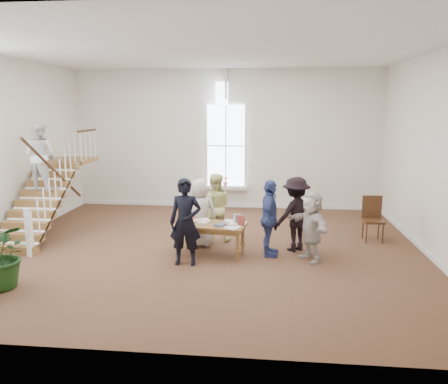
# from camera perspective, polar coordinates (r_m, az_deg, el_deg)

# --- Properties ---
(ground) EXTENTS (10.00, 10.00, 0.00)m
(ground) POSITION_cam_1_polar(r_m,az_deg,el_deg) (10.37, -2.18, -7.40)
(ground) COLOR #4C2F1E
(ground) RESTS_ON ground
(room_shell) EXTENTS (10.49, 10.00, 10.00)m
(room_shell) POSITION_cam_1_polar(r_m,az_deg,el_deg) (14.50, 0.23, -0.47)
(room_shell) COLOR silver
(room_shell) RESTS_ON ground
(staircase) EXTENTS (1.10, 4.10, 2.92)m
(staircase) POSITION_cam_1_polar(r_m,az_deg,el_deg) (12.08, -22.58, 2.27)
(staircase) COLOR brown
(staircase) RESTS_ON ground
(library_table) EXTENTS (1.63, 1.00, 0.79)m
(library_table) POSITION_cam_1_polar(r_m,az_deg,el_deg) (9.77, -1.63, -4.62)
(library_table) COLOR brown
(library_table) RESTS_ON ground
(police_officer) EXTENTS (0.67, 0.45, 1.84)m
(police_officer) POSITION_cam_1_polar(r_m,az_deg,el_deg) (9.15, -5.06, -3.93)
(police_officer) COLOR black
(police_officer) RESTS_ON ground
(elderly_woman) EXTENTS (0.89, 0.67, 1.64)m
(elderly_woman) POSITION_cam_1_polar(r_m,az_deg,el_deg) (10.35, -3.21, -2.72)
(elderly_woman) COLOR beige
(elderly_woman) RESTS_ON ground
(person_yellow) EXTENTS (0.85, 0.68, 1.69)m
(person_yellow) POSITION_cam_1_polar(r_m,az_deg,el_deg) (10.79, -1.22, -2.01)
(person_yellow) COLOR #EDEB94
(person_yellow) RESTS_ON ground
(woman_cluster_a) EXTENTS (0.51, 1.04, 1.72)m
(woman_cluster_a) POSITION_cam_1_polar(r_m,az_deg,el_deg) (9.71, 5.94, -3.46)
(woman_cluster_a) COLOR #354380
(woman_cluster_a) RESTS_ON ground
(woman_cluster_b) EXTENTS (1.28, 1.17, 1.73)m
(woman_cluster_b) POSITION_cam_1_polar(r_m,az_deg,el_deg) (10.16, 9.33, -2.87)
(woman_cluster_b) COLOR black
(woman_cluster_b) RESTS_ON ground
(woman_cluster_c) EXTENTS (1.05, 1.47, 1.53)m
(woman_cluster_c) POSITION_cam_1_polar(r_m,az_deg,el_deg) (9.58, 11.33, -4.38)
(woman_cluster_c) COLOR beige
(woman_cluster_c) RESTS_ON ground
(floor_plant) EXTENTS (1.34, 1.23, 1.26)m
(floor_plant) POSITION_cam_1_polar(r_m,az_deg,el_deg) (8.98, -27.00, -7.34)
(floor_plant) COLOR #153310
(floor_plant) RESTS_ON ground
(side_chair) EXTENTS (0.49, 0.49, 1.11)m
(side_chair) POSITION_cam_1_polar(r_m,az_deg,el_deg) (11.47, 18.83, -2.93)
(side_chair) COLOR #391C0F
(side_chair) RESTS_ON ground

